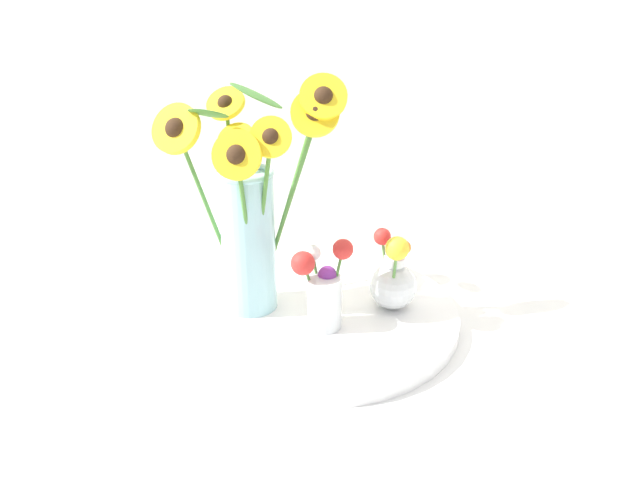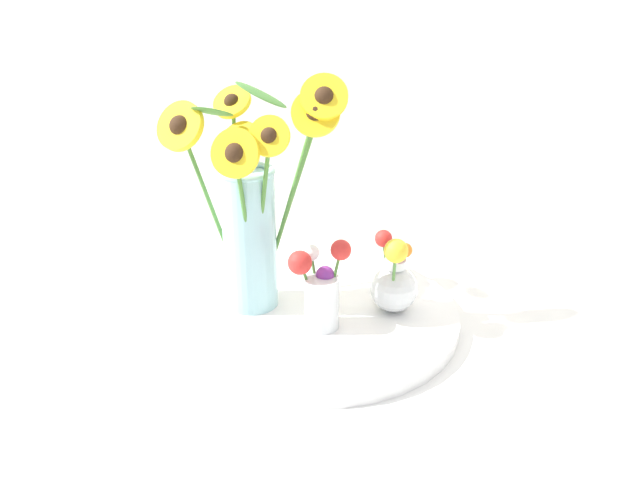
# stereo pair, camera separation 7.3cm
# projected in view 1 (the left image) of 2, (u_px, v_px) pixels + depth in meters

# --- Properties ---
(ground_plane) EXTENTS (6.00, 6.00, 0.00)m
(ground_plane) POSITION_uv_depth(u_px,v_px,m) (301.00, 329.00, 1.09)
(ground_plane) COLOR white
(serving_tray) EXTENTS (0.49, 0.49, 0.02)m
(serving_tray) POSITION_uv_depth(u_px,v_px,m) (320.00, 315.00, 1.11)
(serving_tray) COLOR white
(serving_tray) RESTS_ON ground_plane
(mason_jar_sunflowers) EXTENTS (0.33, 0.21, 0.42)m
(mason_jar_sunflowers) POSITION_uv_depth(u_px,v_px,m) (249.00, 214.00, 1.05)
(mason_jar_sunflowers) COLOR #9ED1D6
(mason_jar_sunflowers) RESTS_ON serving_tray
(vase_small_center) EXTENTS (0.10, 0.07, 0.15)m
(vase_small_center) POSITION_uv_depth(u_px,v_px,m) (323.00, 288.00, 1.03)
(vase_small_center) COLOR white
(vase_small_center) RESTS_ON serving_tray
(vase_bulb_right) EXTENTS (0.08, 0.10, 0.15)m
(vase_bulb_right) POSITION_uv_depth(u_px,v_px,m) (393.00, 278.00, 1.09)
(vase_bulb_right) COLOR white
(vase_bulb_right) RESTS_ON serving_tray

